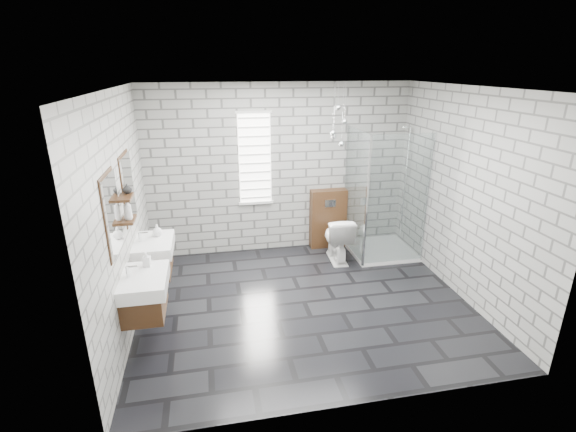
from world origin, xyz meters
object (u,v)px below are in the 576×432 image
object	(u,v)px
vanity_left	(141,284)
shower_enclosure	(379,226)
toilet	(337,238)
cistern_panel	(328,218)
vanity_right	(151,247)

from	to	relation	value
vanity_left	shower_enclosure	xyz separation A→B (m)	(3.41, 1.69, -0.25)
vanity_left	toilet	world-z (taller)	vanity_left
vanity_left	cistern_panel	bearing A→B (deg)	39.14
vanity_left	vanity_right	distance (m)	0.95
cistern_panel	shower_enclosure	xyz separation A→B (m)	(0.70, -0.52, 0.00)
vanity_left	cistern_panel	size ratio (longest dim) A/B	1.57
vanity_left	cistern_panel	distance (m)	3.50
vanity_right	cistern_panel	size ratio (longest dim) A/B	1.57
vanity_left	toilet	distance (m)	3.20
cistern_panel	shower_enclosure	size ratio (longest dim) A/B	0.49
vanity_left	shower_enclosure	bearing A→B (deg)	26.32
vanity_right	toilet	xyz separation A→B (m)	(2.71, 0.71, -0.39)
vanity_left	toilet	bearing A→B (deg)	31.54
cistern_panel	shower_enclosure	bearing A→B (deg)	-36.41
shower_enclosure	toilet	xyz separation A→B (m)	(-0.70, -0.02, -0.14)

